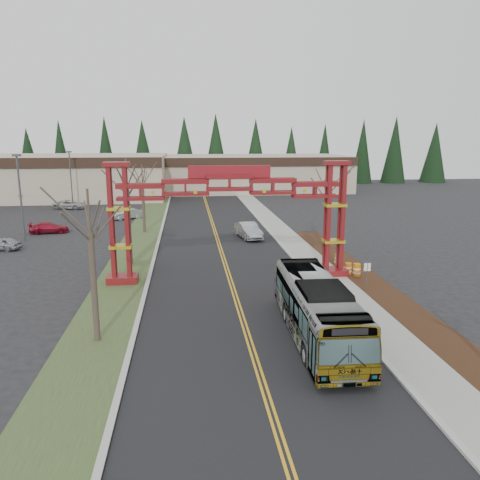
{
  "coord_description": "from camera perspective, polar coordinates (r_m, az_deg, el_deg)",
  "views": [
    {
      "loc": [
        -3.1,
        -16.01,
        10.57
      ],
      "look_at": [
        0.24,
        13.34,
        4.09
      ],
      "focal_mm": 35.0,
      "sensor_mm": 36.0,
      "label": 1
    }
  ],
  "objects": [
    {
      "name": "street_sign",
      "position": [
        33.75,
        15.23,
        -3.69
      ],
      "size": [
        0.47,
        0.06,
        2.06
      ],
      "color": "#3F3F44",
      "rests_on": "ground"
    },
    {
      "name": "lane_line_right",
      "position": [
        42.47,
        -1.95,
        -2.01
      ],
      "size": [
        0.12,
        100.0,
        0.01
      ],
      "primitive_type": "cube",
      "color": "gold",
      "rests_on": "road"
    },
    {
      "name": "curb_left",
      "position": [
        42.44,
        -10.42,
        -2.15
      ],
      "size": [
        0.3,
        110.0,
        0.15
      ],
      "primitive_type": "cube",
      "color": "#ABABA6",
      "rests_on": "ground"
    },
    {
      "name": "silver_sedan",
      "position": [
        50.1,
        1.03,
        1.17
      ],
      "size": [
        2.68,
        5.31,
        1.67
      ],
      "primitive_type": "imported",
      "rotation": [
        0.0,
        0.0,
        0.19
      ],
      "color": "#A5A8AD",
      "rests_on": "ground"
    },
    {
      "name": "landscape_strip",
      "position": [
        31.05,
        19.52,
        -8.15
      ],
      "size": [
        2.6,
        50.0,
        0.12
      ],
      "primitive_type": "cube",
      "color": "black",
      "rests_on": "ground"
    },
    {
      "name": "bare_tree_median_far",
      "position": [
        53.46,
        -11.8,
        6.64
      ],
      "size": [
        3.34,
        3.34,
        7.7
      ],
      "color": "#382D26",
      "rests_on": "ground"
    },
    {
      "name": "light_pole_far",
      "position": [
        76.98,
        -19.94,
        7.46
      ],
      "size": [
        0.74,
        0.37,
        8.58
      ],
      "color": "#3F3F44",
      "rests_on": "ground"
    },
    {
      "name": "barrel_south",
      "position": [
        37.24,
        14.05,
        -3.63
      ],
      "size": [
        0.59,
        0.59,
        1.09
      ],
      "color": "orange",
      "rests_on": "ground"
    },
    {
      "name": "parked_car_mid_a",
      "position": [
        57.05,
        -22.25,
        1.39
      ],
      "size": [
        4.43,
        2.29,
        1.23
      ],
      "primitive_type": "imported",
      "rotation": [
        0.0,
        0.0,
        1.71
      ],
      "color": "maroon",
      "rests_on": "ground"
    },
    {
      "name": "ground",
      "position": [
        19.43,
        3.99,
        -20.6
      ],
      "size": [
        200.0,
        200.0,
        0.0
      ],
      "primitive_type": "plane",
      "color": "black",
      "rests_on": "ground"
    },
    {
      "name": "parked_car_far_b",
      "position": [
        75.54,
        -20.04,
        4.09
      ],
      "size": [
        5.15,
        3.1,
        1.34
      ],
      "primitive_type": "imported",
      "rotation": [
        0.0,
        0.0,
        1.38
      ],
      "color": "#BDBDBD",
      "rests_on": "ground"
    },
    {
      "name": "parked_car_far_a",
      "position": [
        63.79,
        -13.55,
        3.1
      ],
      "size": [
        4.32,
        2.98,
        1.35
      ],
      "primitive_type": "imported",
      "rotation": [
        0.0,
        0.0,
        5.13
      ],
      "color": "#9A9DA1",
      "rests_on": "ground"
    },
    {
      "name": "retail_building_east",
      "position": [
        97.11,
        1.29,
        8.2
      ],
      "size": [
        38.0,
        20.3,
        7.0
      ],
      "color": "tan",
      "rests_on": "ground"
    },
    {
      "name": "grass_median",
      "position": [
        42.63,
        -12.9,
        -2.25
      ],
      "size": [
        4.0,
        110.0,
        0.08
      ],
      "primitive_type": "cube",
      "color": "#334522",
      "rests_on": "ground"
    },
    {
      "name": "curb_right",
      "position": [
        43.33,
        6.03,
        -1.71
      ],
      "size": [
        0.3,
        110.0,
        0.15
      ],
      "primitive_type": "cube",
      "color": "#ABABA6",
      "rests_on": "ground"
    },
    {
      "name": "lane_line_left",
      "position": [
        42.45,
        -2.27,
        -2.02
      ],
      "size": [
        0.12,
        100.0,
        0.01
      ],
      "primitive_type": "cube",
      "color": "gold",
      "rests_on": "road"
    },
    {
      "name": "sidewalk_right",
      "position": [
        43.66,
        7.89,
        -1.65
      ],
      "size": [
        2.6,
        110.0,
        0.14
      ],
      "primitive_type": "cube",
      "color": "gray",
      "rests_on": "ground"
    },
    {
      "name": "gateway_arch",
      "position": [
        34.46,
        -1.28,
        4.72
      ],
      "size": [
        18.2,
        1.6,
        8.9
      ],
      "color": "maroon",
      "rests_on": "ground"
    },
    {
      "name": "retail_building_west",
      "position": [
        92.24,
        -23.62,
        7.11
      ],
      "size": [
        46.0,
        22.3,
        7.5
      ],
      "color": "tan",
      "rests_on": "ground"
    },
    {
      "name": "barrel_north",
      "position": [
        40.23,
        11.84,
        -2.38
      ],
      "size": [
        0.55,
        0.55,
        1.01
      ],
      "color": "orange",
      "rests_on": "ground"
    },
    {
      "name": "parked_car_near_a",
      "position": [
        50.31,
        -27.02,
        -0.41
      ],
      "size": [
        3.87,
        2.41,
        1.23
      ],
      "primitive_type": "imported",
      "rotation": [
        0.0,
        0.0,
        4.43
      ],
      "color": "#989B9F",
      "rests_on": "ground"
    },
    {
      "name": "bare_tree_median_mid",
      "position": [
        39.83,
        -13.61,
        6.36
      ],
      "size": [
        3.39,
        3.39,
        8.92
      ],
      "color": "#382D26",
      "rests_on": "ground"
    },
    {
      "name": "conifer_treeline",
      "position": [
        108.14,
        -4.79,
        10.16
      ],
      "size": [
        116.1,
        5.6,
        13.0
      ],
      "color": "black",
      "rests_on": "ground"
    },
    {
      "name": "bare_tree_median_near",
      "position": [
        24.73,
        -17.81,
        0.91
      ],
      "size": [
        3.27,
        3.27,
        8.11
      ],
      "color": "#382D26",
      "rests_on": "ground"
    },
    {
      "name": "barrel_mid",
      "position": [
        37.65,
        13.04,
        -3.47
      ],
      "size": [
        0.53,
        0.53,
        0.99
      ],
      "color": "orange",
      "rests_on": "ground"
    },
    {
      "name": "light_pole_near",
      "position": [
        52.94,
        -25.23,
        5.36
      ],
      "size": [
        0.78,
        0.39,
        8.97
      ],
      "color": "#3F3F44",
      "rests_on": "ground"
    },
    {
      "name": "transit_bus",
      "position": [
        25.51,
        9.37,
        -8.34
      ],
      "size": [
        3.11,
        11.69,
        3.23
      ],
      "primitive_type": "imported",
      "rotation": [
        0.0,
        0.0,
        -0.03
      ],
      "color": "#A2A4AA",
      "rests_on": "ground"
    },
    {
      "name": "road",
      "position": [
        42.46,
        -2.11,
        -2.03
      ],
      "size": [
        12.0,
        110.0,
        0.02
      ],
      "primitive_type": "cube",
      "color": "black",
      "rests_on": "ground"
    },
    {
      "name": "bare_tree_right_far",
      "position": [
        44.62,
        10.68,
        6.16
      ],
      "size": [
        3.43,
        3.43,
        8.21
      ],
      "color": "#382D26",
      "rests_on": "ground"
    }
  ]
}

